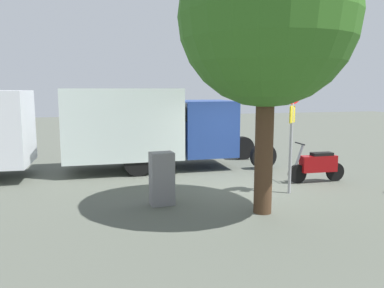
% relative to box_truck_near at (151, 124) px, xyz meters
% --- Properties ---
extents(ground_plane, '(60.00, 60.00, 0.00)m').
position_rel_box_truck_near_xyz_m(ground_plane, '(-2.14, 3.10, -1.56)').
color(ground_plane, '#4E5248').
extents(box_truck_near, '(7.13, 2.32, 2.77)m').
position_rel_box_truck_near_xyz_m(box_truck_near, '(0.00, 0.00, 0.00)').
color(box_truck_near, black).
rests_on(box_truck_near, ground).
extents(motorcycle, '(1.81, 0.55, 1.20)m').
position_rel_box_truck_near_xyz_m(motorcycle, '(-4.44, 3.20, -1.04)').
color(motorcycle, black).
rests_on(motorcycle, ground).
extents(stop_sign, '(0.71, 0.33, 3.13)m').
position_rel_box_truck_near_xyz_m(stop_sign, '(-3.00, 4.09, 0.53)').
color(stop_sign, '#9E9EA3').
rests_on(stop_sign, ground).
extents(street_tree, '(3.79, 3.79, 6.15)m').
position_rel_box_truck_near_xyz_m(street_tree, '(-1.59, 5.37, 2.67)').
color(street_tree, '#47301E').
rests_on(street_tree, ground).
extents(utility_cabinet, '(0.57, 0.43, 1.27)m').
position_rel_box_truck_near_xyz_m(utility_cabinet, '(0.46, 4.16, -0.92)').
color(utility_cabinet, slate).
rests_on(utility_cabinet, ground).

